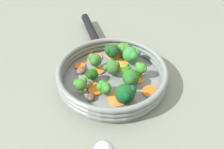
# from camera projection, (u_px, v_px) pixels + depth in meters

# --- Properties ---
(ground_plane) EXTENTS (4.00, 4.00, 0.00)m
(ground_plane) POSITION_uv_depth(u_px,v_px,m) (112.00, 82.00, 0.59)
(ground_plane) COLOR gray
(skillet) EXTENTS (0.27, 0.27, 0.01)m
(skillet) POSITION_uv_depth(u_px,v_px,m) (112.00, 80.00, 0.58)
(skillet) COLOR gray
(skillet) RESTS_ON ground_plane
(skillet_rim_wall) EXTENTS (0.28, 0.28, 0.04)m
(skillet_rim_wall) POSITION_uv_depth(u_px,v_px,m) (112.00, 73.00, 0.56)
(skillet_rim_wall) COLOR gray
(skillet_rim_wall) RESTS_ON skillet
(skillet_handle) EXTENTS (0.19, 0.12, 0.03)m
(skillet_handle) POSITION_uv_depth(u_px,v_px,m) (91.00, 30.00, 0.74)
(skillet_handle) COLOR black
(skillet_handle) RESTS_ON skillet
(skillet_rivet_left) EXTENTS (0.01, 0.01, 0.01)m
(skillet_rivet_left) POSITION_uv_depth(u_px,v_px,m) (108.00, 49.00, 0.67)
(skillet_rivet_left) COLOR gray
(skillet_rivet_left) RESTS_ON skillet
(skillet_rivet_right) EXTENTS (0.01, 0.01, 0.01)m
(skillet_rivet_right) POSITION_uv_depth(u_px,v_px,m) (91.00, 52.00, 0.66)
(skillet_rivet_right) COLOR gray
(skillet_rivet_right) RESTS_ON skillet
(carrot_slice_0) EXTENTS (0.05, 0.05, 0.00)m
(carrot_slice_0) POSITION_uv_depth(u_px,v_px,m) (118.00, 67.00, 0.61)
(carrot_slice_0) COLOR orange
(carrot_slice_0) RESTS_ON skillet
(carrot_slice_1) EXTENTS (0.06, 0.06, 0.00)m
(carrot_slice_1) POSITION_uv_depth(u_px,v_px,m) (124.00, 92.00, 0.54)
(carrot_slice_1) COLOR orange
(carrot_slice_1) RESTS_ON skillet
(carrot_slice_2) EXTENTS (0.05, 0.05, 0.00)m
(carrot_slice_2) POSITION_uv_depth(u_px,v_px,m) (121.00, 64.00, 0.62)
(carrot_slice_2) COLOR #F19C34
(carrot_slice_2) RESTS_ON skillet
(carrot_slice_3) EXTENTS (0.04, 0.04, 0.00)m
(carrot_slice_3) POSITION_uv_depth(u_px,v_px,m) (118.00, 61.00, 0.63)
(carrot_slice_3) COLOR orange
(carrot_slice_3) RESTS_ON skillet
(carrot_slice_4) EXTENTS (0.05, 0.05, 0.01)m
(carrot_slice_4) POSITION_uv_depth(u_px,v_px,m) (150.00, 92.00, 0.54)
(carrot_slice_4) COLOR orange
(carrot_slice_4) RESTS_ON skillet
(carrot_slice_5) EXTENTS (0.03, 0.03, 0.00)m
(carrot_slice_5) POSITION_uv_depth(u_px,v_px,m) (99.00, 71.00, 0.60)
(carrot_slice_5) COLOR orange
(carrot_slice_5) RESTS_ON skillet
(carrot_slice_6) EXTENTS (0.06, 0.06, 0.00)m
(carrot_slice_6) POSITION_uv_depth(u_px,v_px,m) (114.00, 54.00, 0.66)
(carrot_slice_6) COLOR orange
(carrot_slice_6) RESTS_ON skillet
(carrot_slice_7) EXTENTS (0.07, 0.07, 0.00)m
(carrot_slice_7) POSITION_uv_depth(u_px,v_px,m) (118.00, 99.00, 0.52)
(carrot_slice_7) COLOR orange
(carrot_slice_7) RESTS_ON skillet
(carrot_slice_8) EXTENTS (0.04, 0.04, 0.01)m
(carrot_slice_8) POSITION_uv_depth(u_px,v_px,m) (80.00, 66.00, 0.61)
(carrot_slice_8) COLOR orange
(carrot_slice_8) RESTS_ON skillet
(carrot_slice_9) EXTENTS (0.04, 0.04, 0.00)m
(carrot_slice_9) POSITION_uv_depth(u_px,v_px,m) (139.00, 79.00, 0.57)
(carrot_slice_9) COLOR orange
(carrot_slice_9) RESTS_ON skillet
(carrot_slice_10) EXTENTS (0.05, 0.05, 0.01)m
(carrot_slice_10) POSITION_uv_depth(u_px,v_px,m) (96.00, 89.00, 0.54)
(carrot_slice_10) COLOR orange
(carrot_slice_10) RESTS_ON skillet
(carrot_slice_11) EXTENTS (0.06, 0.06, 0.00)m
(carrot_slice_11) POSITION_uv_depth(u_px,v_px,m) (94.00, 58.00, 0.64)
(carrot_slice_11) COLOR orange
(carrot_slice_11) RESTS_ON skillet
(broccoli_floret_0) EXTENTS (0.03, 0.03, 0.04)m
(broccoli_floret_0) POSITION_uv_depth(u_px,v_px,m) (92.00, 75.00, 0.55)
(broccoli_floret_0) COLOR #7FA257
(broccoli_floret_0) RESTS_ON skillet
(broccoli_floret_1) EXTENTS (0.05, 0.05, 0.05)m
(broccoli_floret_1) POSITION_uv_depth(u_px,v_px,m) (130.00, 77.00, 0.54)
(broccoli_floret_1) COLOR #6E8551
(broccoli_floret_1) RESTS_ON skillet
(broccoli_floret_2) EXTENTS (0.04, 0.04, 0.04)m
(broccoli_floret_2) POSITION_uv_depth(u_px,v_px,m) (124.00, 49.00, 0.63)
(broccoli_floret_2) COLOR #84B469
(broccoli_floret_2) RESTS_ON skillet
(broccoli_floret_3) EXTENTS (0.05, 0.05, 0.05)m
(broccoli_floret_3) POSITION_uv_depth(u_px,v_px,m) (132.00, 55.00, 0.60)
(broccoli_floret_3) COLOR #7FA459
(broccoli_floret_3) RESTS_ON skillet
(broccoli_floret_4) EXTENTS (0.05, 0.05, 0.05)m
(broccoli_floret_4) POSITION_uv_depth(u_px,v_px,m) (126.00, 94.00, 0.50)
(broccoli_floret_4) COLOR #7DA658
(broccoli_floret_4) RESTS_ON skillet
(broccoli_floret_5) EXTENTS (0.03, 0.04, 0.04)m
(broccoli_floret_5) POSITION_uv_depth(u_px,v_px,m) (104.00, 88.00, 0.52)
(broccoli_floret_5) COLOR #7FAF67
(broccoli_floret_5) RESTS_ON skillet
(broccoli_floret_6) EXTENTS (0.03, 0.03, 0.04)m
(broccoli_floret_6) POSITION_uv_depth(u_px,v_px,m) (141.00, 68.00, 0.56)
(broccoli_floret_6) COLOR #648F50
(broccoli_floret_6) RESTS_ON skillet
(broccoli_floret_7) EXTENTS (0.04, 0.04, 0.05)m
(broccoli_floret_7) POSITION_uv_depth(u_px,v_px,m) (111.00, 67.00, 0.57)
(broccoli_floret_7) COLOR #5D8B4A
(broccoli_floret_7) RESTS_ON skillet
(broccoli_floret_8) EXTENTS (0.04, 0.04, 0.05)m
(broccoli_floret_8) POSITION_uv_depth(u_px,v_px,m) (95.00, 60.00, 0.59)
(broccoli_floret_8) COLOR #6DA54F
(broccoli_floret_8) RESTS_ON skillet
(broccoli_floret_9) EXTENTS (0.04, 0.04, 0.05)m
(broccoli_floret_9) POSITION_uv_depth(u_px,v_px,m) (112.00, 51.00, 0.62)
(broccoli_floret_9) COLOR #71945D
(broccoli_floret_9) RESTS_ON skillet
(broccoli_floret_10) EXTENTS (0.03, 0.03, 0.04)m
(broccoli_floret_10) POSITION_uv_depth(u_px,v_px,m) (81.00, 84.00, 0.52)
(broccoli_floret_10) COLOR #6D9D4D
(broccoli_floret_10) RESTS_ON skillet
(mushroom_piece_0) EXTENTS (0.04, 0.03, 0.01)m
(mushroom_piece_0) POSITION_uv_depth(u_px,v_px,m) (81.00, 70.00, 0.59)
(mushroom_piece_0) COLOR brown
(mushroom_piece_0) RESTS_ON skillet
(mushroom_piece_1) EXTENTS (0.02, 0.02, 0.01)m
(mushroom_piece_1) POSITION_uv_depth(u_px,v_px,m) (110.00, 67.00, 0.60)
(mushroom_piece_1) COLOR brown
(mushroom_piece_1) RESTS_ON skillet
(mushroom_piece_2) EXTENTS (0.03, 0.03, 0.01)m
(mushroom_piece_2) POSITION_uv_depth(u_px,v_px,m) (88.00, 85.00, 0.55)
(mushroom_piece_2) COLOR brown
(mushroom_piece_2) RESTS_ON skillet
(mushroom_piece_3) EXTENTS (0.03, 0.02, 0.01)m
(mushroom_piece_3) POSITION_uv_depth(u_px,v_px,m) (91.00, 97.00, 0.52)
(mushroom_piece_3) COLOR brown
(mushroom_piece_3) RESTS_ON skillet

